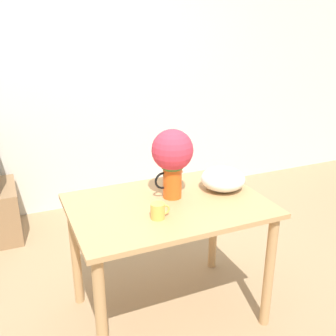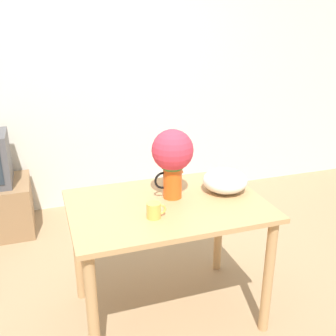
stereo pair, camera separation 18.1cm
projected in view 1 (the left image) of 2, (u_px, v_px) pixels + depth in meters
name	position (u px, v px, depth m)	size (l,w,h in m)	color
ground_plane	(164.00, 327.00, 2.47)	(12.00, 12.00, 0.00)	#9E7F5B
wall_back	(83.00, 77.00, 3.70)	(8.00, 0.05, 2.60)	silver
table	(168.00, 222.00, 2.37)	(1.15, 0.79, 0.79)	tan
flower_vase	(172.00, 156.00, 2.31)	(0.25, 0.25, 0.43)	#E05619
coffee_mug	(158.00, 211.00, 2.13)	(0.11, 0.08, 0.09)	gold
white_bowl	(223.00, 179.00, 2.49)	(0.28, 0.28, 0.14)	silver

